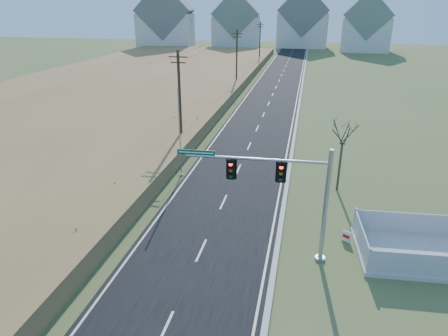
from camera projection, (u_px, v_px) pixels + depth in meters
ground at (210, 233)px, 24.16m from camera, size 260.00×260.00×0.00m
road at (278, 83)px, 69.36m from camera, size 8.00×180.00×0.06m
curb at (302, 83)px, 68.54m from camera, size 0.30×180.00×0.18m
reed_marsh at (125, 85)px, 64.65m from camera, size 38.00×110.00×1.30m
utility_pole_near at (180, 98)px, 37.17m from camera, size 1.80×0.26×9.00m
utility_pole_mid at (237, 58)px, 64.29m from camera, size 1.80×0.26×9.00m
utility_pole_far at (260, 42)px, 91.41m from camera, size 1.80×0.26×9.00m
condo_nw at (166, 22)px, 118.85m from camera, size 17.69×13.38×19.05m
condo_nnw at (236, 24)px, 122.57m from camera, size 14.93×11.17×17.03m
condo_n at (303, 22)px, 122.13m from camera, size 15.27×10.20×18.54m
condo_ne at (367, 26)px, 111.76m from camera, size 14.12×10.51×16.52m
traffic_signal_mast at (290, 191)px, 20.36m from camera, size 7.97×0.70×6.35m
fence_enclosure at (420, 252)px, 21.79m from camera, size 6.96×5.00×1.53m
open_sign at (346, 236)px, 23.12m from camera, size 0.49×0.33×0.67m
flagpole at (180, 142)px, 31.07m from camera, size 0.32×0.32×7.17m
bare_tree at (344, 132)px, 27.95m from camera, size 2.12×2.12×5.62m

